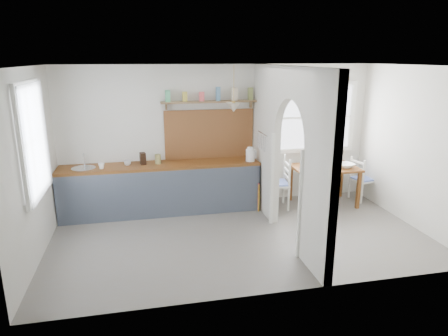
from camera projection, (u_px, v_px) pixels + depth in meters
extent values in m
cube|color=#6F675A|center=(240.00, 236.00, 6.27)|extent=(5.80, 3.20, 0.01)
cube|color=silver|center=(242.00, 66.00, 5.57)|extent=(5.80, 3.20, 0.01)
cube|color=silver|center=(220.00, 136.00, 7.43)|extent=(5.80, 0.01, 2.60)
cube|color=silver|center=(277.00, 190.00, 4.41)|extent=(5.80, 0.01, 2.60)
cube|color=silver|center=(32.00, 167.00, 5.34)|extent=(0.01, 3.20, 2.60)
cube|color=silver|center=(414.00, 147.00, 6.50)|extent=(0.01, 3.20, 2.60)
cube|color=silver|center=(320.00, 176.00, 4.93)|extent=(0.12, 0.80, 2.60)
cube|color=silver|center=(266.00, 141.00, 7.00)|extent=(0.12, 1.20, 2.60)
cube|color=silver|center=(293.00, 104.00, 5.66)|extent=(0.12, 1.20, 1.05)
cube|color=brown|center=(161.00, 165.00, 7.03)|extent=(3.50, 0.60, 0.05)
cube|color=#515866|center=(163.00, 195.00, 6.88)|extent=(3.50, 0.03, 0.85)
cube|color=black|center=(162.00, 189.00, 7.20)|extent=(3.46, 0.45, 0.85)
cylinder|color=silver|center=(83.00, 169.00, 6.77)|extent=(0.40, 0.40, 0.02)
cube|color=brown|center=(209.00, 134.00, 7.35)|extent=(1.65, 0.03, 0.90)
cube|color=olive|center=(210.00, 102.00, 7.11)|extent=(1.75, 0.20, 0.03)
cube|color=#3E9A64|center=(168.00, 97.00, 6.93)|extent=(0.09, 0.09, 0.18)
cube|color=gold|center=(185.00, 96.00, 6.99)|extent=(0.09, 0.09, 0.18)
cube|color=#D44548|center=(202.00, 96.00, 7.05)|extent=(0.09, 0.09, 0.18)
cube|color=teal|center=(218.00, 96.00, 7.11)|extent=(0.09, 0.09, 0.18)
cube|color=#C1B190|center=(234.00, 95.00, 7.17)|extent=(0.09, 0.09, 0.18)
cube|color=olive|center=(250.00, 95.00, 7.23)|extent=(0.09, 0.09, 0.18)
cone|color=silver|center=(234.00, 107.00, 6.88)|extent=(0.26, 0.26, 0.16)
cylinder|color=silver|center=(263.00, 134.00, 6.85)|extent=(0.02, 0.50, 0.02)
imported|color=white|center=(102.00, 166.00, 6.71)|extent=(0.14, 0.14, 0.10)
imported|color=silver|center=(127.00, 163.00, 6.92)|extent=(0.13, 0.13, 0.09)
cube|color=black|center=(143.00, 159.00, 6.99)|extent=(0.11, 0.14, 0.21)
cylinder|color=olive|center=(158.00, 159.00, 7.02)|extent=(0.11, 0.11, 0.17)
cube|color=#A6304F|center=(258.00, 197.00, 7.23)|extent=(0.02, 0.03, 0.50)
cube|color=gold|center=(259.00, 198.00, 7.22)|extent=(0.02, 0.03, 0.52)
imported|color=white|center=(345.00, 165.00, 7.39)|extent=(0.38, 0.38, 0.08)
imported|color=#5E865D|center=(322.00, 166.00, 7.29)|extent=(0.13, 0.13, 0.10)
cylinder|color=black|center=(304.00, 168.00, 7.33)|extent=(0.22, 0.22, 0.01)
imported|color=#4E3152|center=(322.00, 160.00, 7.59)|extent=(0.20, 0.20, 0.17)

